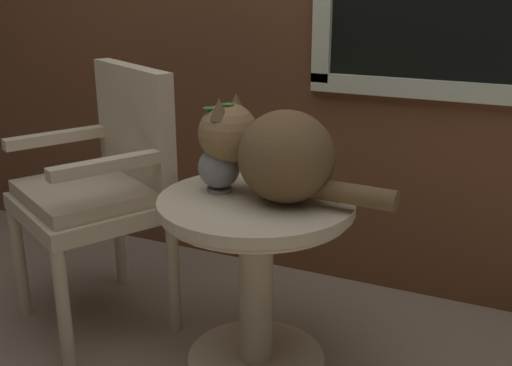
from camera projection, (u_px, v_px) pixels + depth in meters
name	position (u px, v px, depth m)	size (l,w,h in m)	color
wicker_side_table	(256.00, 252.00, 1.95)	(0.61, 0.61, 0.59)	beige
wicker_chair	(104.00, 181.00, 2.20)	(0.65, 0.63, 0.95)	beige
cat	(275.00, 152.00, 1.85)	(0.63, 0.30, 0.31)	brown
pewter_vase_with_ivy	(219.00, 163.00, 1.93)	(0.13, 0.13, 0.28)	gray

